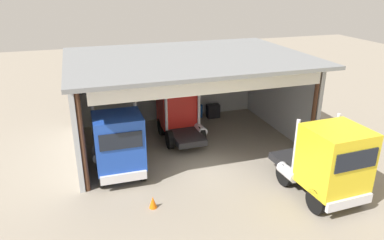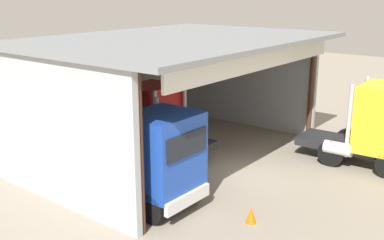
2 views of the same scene
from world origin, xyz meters
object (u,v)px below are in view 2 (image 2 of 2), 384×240
object	(u,v)px
truck_blue_center_bay	(155,159)
truck_red_center_left_bay	(157,118)
oil_drum	(145,121)
traffic_cone	(251,215)
truck_yellow_center_right_bay	(380,125)
tool_cart	(162,118)

from	to	relation	value
truck_blue_center_bay	truck_red_center_left_bay	bearing A→B (deg)	-137.94
truck_blue_center_bay	truck_red_center_left_bay	distance (m)	5.77
oil_drum	traffic_cone	bearing A→B (deg)	-119.01
oil_drum	traffic_cone	xyz separation A→B (m)	(-5.65, -10.18, -0.18)
truck_yellow_center_right_bay	traffic_cone	world-z (taller)	truck_yellow_center_right_bay
truck_red_center_left_bay	oil_drum	bearing A→B (deg)	52.02
oil_drum	truck_red_center_left_bay	bearing A→B (deg)	-127.62
truck_yellow_center_right_bay	truck_blue_center_bay	bearing A→B (deg)	-31.93
truck_red_center_left_bay	oil_drum	distance (m)	4.03
oil_drum	tool_cart	distance (m)	1.07
truck_blue_center_bay	truck_red_center_left_bay	size ratio (longest dim) A/B	1.08
truck_red_center_left_bay	tool_cart	size ratio (longest dim) A/B	4.41
tool_cart	traffic_cone	world-z (taller)	tool_cart
truck_red_center_left_bay	traffic_cone	size ratio (longest dim) A/B	7.88
truck_yellow_center_right_bay	tool_cart	xyz separation A→B (m)	(-1.13, 11.49, -1.40)
truck_red_center_left_bay	tool_cart	world-z (taller)	truck_red_center_left_bay
tool_cart	truck_yellow_center_right_bay	bearing A→B (deg)	-84.40
truck_blue_center_bay	traffic_cone	xyz separation A→B (m)	(1.01, -3.30, -1.52)
traffic_cone	oil_drum	bearing A→B (deg)	60.99
truck_blue_center_bay	tool_cart	bearing A→B (deg)	-139.26
truck_red_center_left_bay	traffic_cone	distance (m)	7.98
truck_yellow_center_right_bay	oil_drum	bearing A→B (deg)	-82.12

